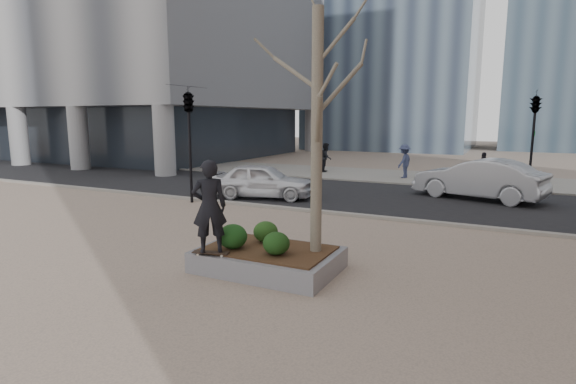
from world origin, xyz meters
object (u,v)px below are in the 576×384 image
at_px(skateboard, 211,254).
at_px(police_car, 262,181).
at_px(planter, 268,260).
at_px(skateboarder, 209,206).

bearing_deg(skateboard, police_car, 95.89).
bearing_deg(police_car, planter, -163.65).
bearing_deg(planter, skateboarder, -135.52).
relative_size(skateboard, skateboarder, 0.40).
bearing_deg(skateboarder, planter, -174.97).
xyz_separation_m(skateboard, skateboarder, (0.00, -0.00, 1.01)).
relative_size(planter, skateboarder, 1.54).
relative_size(planter, skateboard, 3.85).
bearing_deg(police_car, skateboard, -171.23).
distance_m(planter, police_car, 8.86).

